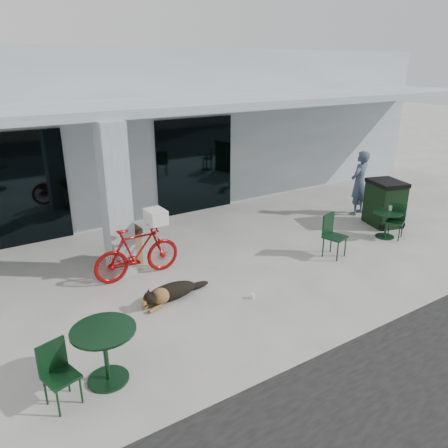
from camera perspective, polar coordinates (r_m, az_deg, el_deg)
ground at (r=8.26m, az=2.56°, el=-9.69°), size 80.00×80.00×0.00m
building at (r=15.02m, az=-16.85°, el=12.31°), size 22.00×7.00×4.50m
storefront_glass_left at (r=11.18m, az=-26.79°, el=3.72°), size 2.80×0.06×2.70m
storefront_glass_right at (r=12.64m, az=-3.80°, el=7.59°), size 2.40×0.06×2.70m
column at (r=8.91m, az=-13.94°, el=2.96°), size 0.50×0.50×3.12m
overhang at (r=10.33m, az=-9.18°, el=14.98°), size 22.00×2.80×0.18m
bicycle at (r=8.98m, az=-11.28°, el=-3.65°), size 1.80×0.51×1.08m
laundry_basket at (r=8.89m, az=-8.90°, el=0.99°), size 0.35×0.48×0.28m
dog at (r=8.20m, az=-6.81°, el=-8.59°), size 1.17×0.67×0.37m
cup_near_dog at (r=8.25m, az=3.75°, el=-9.38°), size 0.08×0.08×0.10m
cafe_table_near at (r=6.37m, az=-15.17°, el=-16.21°), size 1.02×1.02×0.82m
cafe_chair_near at (r=6.16m, az=-20.52°, el=-18.12°), size 0.49×0.51×0.86m
cafe_table_far at (r=11.62m, az=20.43°, el=-0.08°), size 0.85×0.85×0.66m
cafe_chair_far_a at (r=10.04m, az=14.32°, el=-1.58°), size 0.56×0.58×0.98m
cafe_chair_far_b at (r=11.60m, az=21.45°, el=0.31°), size 0.55×0.53×0.87m
person at (r=13.02m, az=17.23°, el=5.13°), size 0.76×0.60×1.83m
cup_on_table at (r=11.67m, az=20.92°, el=1.95°), size 0.10×0.10×0.11m
trash_receptacle at (r=9.68m, az=-12.34°, el=-2.75°), size 0.51×0.51×0.83m
wheeled_bin at (r=12.43m, az=20.24°, el=2.59°), size 0.99×1.13×1.22m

